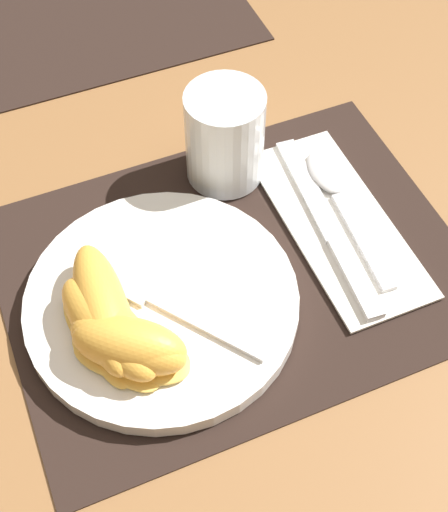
{
  "coord_description": "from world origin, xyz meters",
  "views": [
    {
      "loc": [
        -0.15,
        -0.34,
        0.53
      ],
      "look_at": [
        -0.01,
        0.0,
        0.02
      ],
      "focal_mm": 50.0,
      "sensor_mm": 36.0,
      "label": 1
    }
  ],
  "objects_px": {
    "plate": "(162,302)",
    "citrus_wedge_0": "(103,310)",
    "juice_glass": "(225,141)",
    "spoon": "(336,189)",
    "citrus_wedge_1": "(109,329)",
    "citrus_wedge_3": "(130,347)",
    "citrus_wedge_2": "(128,346)",
    "fork": "(158,299)",
    "knife": "(329,227)"
  },
  "relations": [
    {
      "from": "knife",
      "to": "citrus_wedge_0",
      "type": "relative_size",
      "value": 1.61
    },
    {
      "from": "fork",
      "to": "citrus_wedge_1",
      "type": "height_order",
      "value": "citrus_wedge_1"
    },
    {
      "from": "plate",
      "to": "juice_glass",
      "type": "relative_size",
      "value": 2.43
    },
    {
      "from": "knife",
      "to": "fork",
      "type": "distance_m",
      "value": 0.18
    },
    {
      "from": "juice_glass",
      "to": "citrus_wedge_0",
      "type": "distance_m",
      "value": 0.21
    },
    {
      "from": "knife",
      "to": "citrus_wedge_2",
      "type": "xyz_separation_m",
      "value": [
        -0.21,
        -0.06,
        0.03
      ]
    },
    {
      "from": "juice_glass",
      "to": "citrus_wedge_2",
      "type": "xyz_separation_m",
      "value": [
        -0.15,
        -0.17,
        -0.01
      ]
    },
    {
      "from": "citrus_wedge_2",
      "to": "spoon",
      "type": "bearing_deg",
      "value": 22.69
    },
    {
      "from": "spoon",
      "to": "citrus_wedge_2",
      "type": "xyz_separation_m",
      "value": [
        -0.24,
        -0.1,
        0.03
      ]
    },
    {
      "from": "plate",
      "to": "juice_glass",
      "type": "height_order",
      "value": "juice_glass"
    },
    {
      "from": "spoon",
      "to": "citrus_wedge_2",
      "type": "distance_m",
      "value": 0.26
    },
    {
      "from": "plate",
      "to": "citrus_wedge_0",
      "type": "xyz_separation_m",
      "value": [
        -0.05,
        -0.0,
        0.03
      ]
    },
    {
      "from": "knife",
      "to": "citrus_wedge_3",
      "type": "xyz_separation_m",
      "value": [
        -0.21,
        -0.06,
        0.03
      ]
    },
    {
      "from": "juice_glass",
      "to": "spoon",
      "type": "bearing_deg",
      "value": -38.07
    },
    {
      "from": "fork",
      "to": "citrus_wedge_0",
      "type": "relative_size",
      "value": 1.15
    },
    {
      "from": "knife",
      "to": "citrus_wedge_1",
      "type": "bearing_deg",
      "value": -169.36
    },
    {
      "from": "citrus_wedge_2",
      "to": "juice_glass",
      "type": "bearing_deg",
      "value": 47.91
    },
    {
      "from": "citrus_wedge_0",
      "to": "citrus_wedge_2",
      "type": "xyz_separation_m",
      "value": [
        0.01,
        -0.04,
        0.0
      ]
    },
    {
      "from": "citrus_wedge_0",
      "to": "plate",
      "type": "bearing_deg",
      "value": 4.81
    },
    {
      "from": "fork",
      "to": "citrus_wedge_3",
      "type": "bearing_deg",
      "value": -131.01
    },
    {
      "from": "fork",
      "to": "citrus_wedge_1",
      "type": "distance_m",
      "value": 0.05
    },
    {
      "from": "citrus_wedge_0",
      "to": "citrus_wedge_2",
      "type": "bearing_deg",
      "value": -78.0
    },
    {
      "from": "fork",
      "to": "citrus_wedge_3",
      "type": "height_order",
      "value": "citrus_wedge_3"
    },
    {
      "from": "spoon",
      "to": "citrus_wedge_1",
      "type": "relative_size",
      "value": 1.34
    },
    {
      "from": "knife",
      "to": "juice_glass",
      "type": "bearing_deg",
      "value": 119.46
    },
    {
      "from": "citrus_wedge_1",
      "to": "citrus_wedge_3",
      "type": "relative_size",
      "value": 1.24
    },
    {
      "from": "citrus_wedge_3",
      "to": "citrus_wedge_0",
      "type": "bearing_deg",
      "value": 102.37
    },
    {
      "from": "plate",
      "to": "fork",
      "type": "bearing_deg",
      "value": -146.61
    },
    {
      "from": "knife",
      "to": "spoon",
      "type": "distance_m",
      "value": 0.05
    },
    {
      "from": "spoon",
      "to": "citrus_wedge_3",
      "type": "relative_size",
      "value": 1.66
    },
    {
      "from": "juice_glass",
      "to": "fork",
      "type": "distance_m",
      "value": 0.17
    },
    {
      "from": "fork",
      "to": "citrus_wedge_1",
      "type": "relative_size",
      "value": 1.2
    },
    {
      "from": "spoon",
      "to": "citrus_wedge_0",
      "type": "xyz_separation_m",
      "value": [
        -0.25,
        -0.06,
        0.03
      ]
    },
    {
      "from": "citrus_wedge_1",
      "to": "citrus_wedge_3",
      "type": "bearing_deg",
      "value": -65.61
    },
    {
      "from": "citrus_wedge_3",
      "to": "citrus_wedge_2",
      "type": "bearing_deg",
      "value": 111.32
    },
    {
      "from": "plate",
      "to": "spoon",
      "type": "height_order",
      "value": "plate"
    },
    {
      "from": "spoon",
      "to": "fork",
      "type": "relative_size",
      "value": 1.12
    },
    {
      "from": "citrus_wedge_1",
      "to": "citrus_wedge_2",
      "type": "height_order",
      "value": "citrus_wedge_2"
    },
    {
      "from": "plate",
      "to": "citrus_wedge_2",
      "type": "relative_size",
      "value": 2.22
    },
    {
      "from": "knife",
      "to": "plate",
      "type": "bearing_deg",
      "value": -173.82
    },
    {
      "from": "citrus_wedge_0",
      "to": "citrus_wedge_3",
      "type": "height_order",
      "value": "citrus_wedge_3"
    },
    {
      "from": "fork",
      "to": "citrus_wedge_3",
      "type": "distance_m",
      "value": 0.06
    },
    {
      "from": "plate",
      "to": "juice_glass",
      "type": "distance_m",
      "value": 0.17
    },
    {
      "from": "citrus_wedge_1",
      "to": "citrus_wedge_3",
      "type": "distance_m",
      "value": 0.02
    },
    {
      "from": "knife",
      "to": "citrus_wedge_0",
      "type": "xyz_separation_m",
      "value": [
        -0.22,
        -0.02,
        0.03
      ]
    },
    {
      "from": "citrus_wedge_2",
      "to": "citrus_wedge_0",
      "type": "bearing_deg",
      "value": 102.0
    },
    {
      "from": "knife",
      "to": "citrus_wedge_1",
      "type": "height_order",
      "value": "citrus_wedge_1"
    },
    {
      "from": "spoon",
      "to": "citrus_wedge_1",
      "type": "distance_m",
      "value": 0.26
    },
    {
      "from": "juice_glass",
      "to": "citrus_wedge_1",
      "type": "distance_m",
      "value": 0.22
    },
    {
      "from": "juice_glass",
      "to": "citrus_wedge_1",
      "type": "relative_size",
      "value": 0.74
    }
  ]
}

